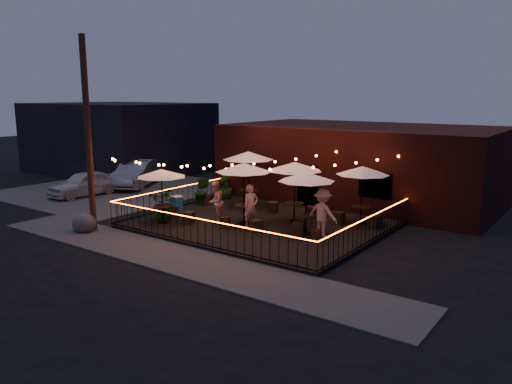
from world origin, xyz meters
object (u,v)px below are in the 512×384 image
cafe_table_0 (161,174)px  cafe_table_2 (244,168)px  cafe_table_3 (295,167)px  cooler (176,204)px  utility_pole (88,135)px  boulder (84,223)px  cafe_table_1 (248,156)px  cafe_table_5 (363,171)px  cafe_table_4 (306,178)px

cafe_table_0 → cafe_table_2: size_ratio=1.03×
cafe_table_3 → cooler: size_ratio=3.74×
cafe_table_3 → utility_pole: bearing=-137.9°
cooler → boulder: size_ratio=0.78×
cafe_table_0 → cooler: size_ratio=3.60×
cafe_table_2 → boulder: cafe_table_2 is taller
cafe_table_1 → boulder: 8.27m
cafe_table_5 → cooler: size_ratio=3.88×
cafe_table_3 → cafe_table_5: 2.88m
cafe_table_4 → boulder: cafe_table_4 is taller
cafe_table_2 → cafe_table_5: cafe_table_2 is taller
cafe_table_4 → boulder: size_ratio=2.54×
cafe_table_2 → cafe_table_3: bearing=47.6°
cafe_table_2 → cafe_table_3: (1.52, 1.66, -0.02)m
cafe_table_1 → cooler: (-2.11, -2.90, -2.13)m
cafe_table_2 → utility_pole: bearing=-139.8°
utility_pole → cafe_table_5: bearing=38.5°
cafe_table_3 → cafe_table_0: bearing=-141.3°
utility_pole → cafe_table_3: 8.72m
cafe_table_0 → cafe_table_1: size_ratio=0.98×
utility_pole → cooler: utility_pole is taller
cafe_table_5 → cafe_table_1: bearing=-178.0°
utility_pole → cafe_table_0: utility_pole is taller
cafe_table_2 → cooler: size_ratio=3.49×
cafe_table_2 → cafe_table_5: (4.06, 3.00, -0.13)m
utility_pole → cafe_table_0: 3.34m
cafe_table_1 → cafe_table_4: size_ratio=1.13×
cafe_table_3 → cafe_table_4: size_ratio=1.14×
cafe_table_0 → cafe_table_2: 3.55m
cafe_table_1 → cafe_table_5: size_ratio=0.95×
cooler → cafe_table_3: bearing=28.4°
cafe_table_4 → cooler: bearing=-177.3°
cafe_table_1 → cafe_table_5: bearing=2.0°
boulder → cafe_table_2: bearing=42.7°
cafe_table_0 → cafe_table_2: (2.97, 1.93, 0.27)m
cafe_table_0 → cafe_table_3: cafe_table_3 is taller
cafe_table_0 → cafe_table_3: bearing=38.7°
cooler → boulder: 4.54m
cafe_table_1 → cafe_table_3: (3.37, -1.13, -0.12)m
cafe_table_4 → boulder: bearing=-148.8°
cafe_table_1 → cafe_table_3: size_ratio=0.98×
cafe_table_5 → boulder: size_ratio=3.03×
cafe_table_0 → cooler: (-0.99, 1.83, -1.77)m
utility_pole → boulder: utility_pole is taller
cafe_table_5 → boulder: bearing=-140.0°
utility_pole → cafe_table_2: (4.86, 4.11, -1.43)m
utility_pole → cafe_table_5: size_ratio=2.69×
cafe_table_4 → cafe_table_2: bearing=-175.8°
cafe_table_2 → cafe_table_0: bearing=-146.9°
cafe_table_3 → cafe_table_1: bearing=161.4°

